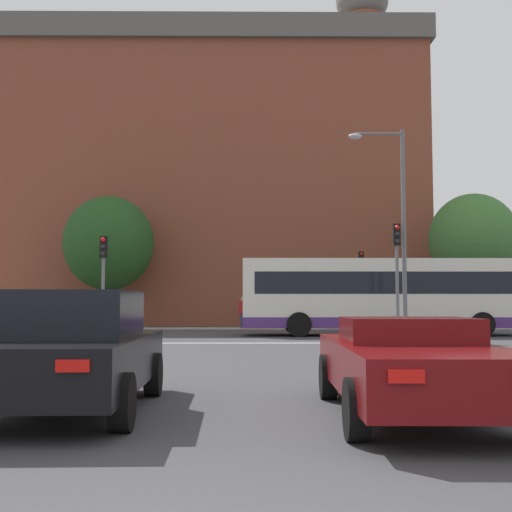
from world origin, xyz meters
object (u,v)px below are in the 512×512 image
at_px(traffic_light_near_right, 397,262).
at_px(pedestrian_waiting, 243,310).
at_px(pedestrian_walking_east, 439,308).
at_px(bus_crossing_lead, 384,295).
at_px(car_saloon_left, 68,351).
at_px(car_roadster_right, 410,364).
at_px(traffic_light_near_left, 103,270).
at_px(traffic_light_far_right, 362,277).
at_px(pedestrian_walking_west, 364,310).
at_px(street_lamp_junction, 395,212).

xyz_separation_m(traffic_light_near_right, pedestrian_waiting, (-5.80, 11.38, -1.90)).
bearing_deg(pedestrian_walking_east, bus_crossing_lead, -17.08).
xyz_separation_m(car_saloon_left, pedestrian_waiting, (1.92, 26.46, 0.20)).
xyz_separation_m(car_roadster_right, pedestrian_waiting, (-2.39, 26.82, 0.34)).
bearing_deg(car_roadster_right, traffic_light_near_left, 116.68).
height_order(traffic_light_near_right, traffic_light_near_left, traffic_light_near_right).
xyz_separation_m(traffic_light_near_left, pedestrian_walking_east, (15.68, 11.73, -1.50)).
distance_m(traffic_light_far_right, pedestrian_walking_east, 4.86).
height_order(traffic_light_near_left, pedestrian_walking_east, traffic_light_near_left).
xyz_separation_m(car_roadster_right, pedestrian_walking_west, (4.08, 26.25, 0.33)).
distance_m(car_roadster_right, traffic_light_near_right, 15.97).
xyz_separation_m(traffic_light_near_right, traffic_light_far_right, (0.52, 10.53, -0.12)).
bearing_deg(traffic_light_near_left, street_lamp_junction, 1.45).
height_order(traffic_light_far_right, pedestrian_walking_west, traffic_light_far_right).
distance_m(street_lamp_junction, pedestrian_waiting, 13.13).
xyz_separation_m(car_roadster_right, pedestrian_walking_east, (8.35, 27.11, 0.44)).
bearing_deg(traffic_light_far_right, bus_crossing_lead, -92.03).
xyz_separation_m(car_roadster_right, bus_crossing_lead, (3.69, 19.16, 1.07)).
relative_size(car_saloon_left, traffic_light_far_right, 1.07).
relative_size(car_saloon_left, bus_crossing_lead, 0.37).
bearing_deg(street_lamp_junction, traffic_light_near_left, -178.55).
xyz_separation_m(car_roadster_right, traffic_light_near_left, (-7.33, 15.38, 1.94)).
relative_size(bus_crossing_lead, pedestrian_walking_east, 6.56).
relative_size(car_saloon_left, pedestrian_walking_west, 2.64).
bearing_deg(traffic_light_near_right, street_lamp_junction, 92.96).
relative_size(traffic_light_far_right, pedestrian_waiting, 2.45).
bearing_deg(pedestrian_walking_east, car_saloon_left, -12.04).
relative_size(bus_crossing_lead, traffic_light_near_right, 2.79).
distance_m(car_saloon_left, pedestrian_walking_east, 29.60).
bearing_deg(traffic_light_near_left, car_saloon_left, -78.64).
xyz_separation_m(traffic_light_far_right, pedestrian_walking_west, (0.15, 0.28, -1.79)).
relative_size(car_saloon_left, traffic_light_near_right, 1.03).
distance_m(bus_crossing_lead, traffic_light_near_left, 11.68).
relative_size(car_saloon_left, traffic_light_near_left, 1.15).
bearing_deg(pedestrian_waiting, traffic_light_far_right, -171.93).
relative_size(traffic_light_near_left, pedestrian_waiting, 2.28).
height_order(car_saloon_left, pedestrian_walking_west, pedestrian_walking_west).
bearing_deg(pedestrian_waiting, bus_crossing_lead, 144.17).
height_order(car_saloon_left, pedestrian_waiting, pedestrian_waiting).
bearing_deg(bus_crossing_lead, traffic_light_near_left, -71.08).
distance_m(car_roadster_right, street_lamp_junction, 16.53).
bearing_deg(car_roadster_right, pedestrian_walking_west, 82.35).
bearing_deg(car_saloon_left, traffic_light_near_left, 99.91).
height_order(car_roadster_right, pedestrian_waiting, pedestrian_waiting).
bearing_deg(car_saloon_left, traffic_light_near_right, 61.43).
bearing_deg(car_saloon_left, traffic_light_far_right, 70.70).
bearing_deg(pedestrian_walking_west, car_roadster_right, 92.00).
distance_m(car_roadster_right, traffic_light_far_right, 26.35).
height_order(traffic_light_near_right, street_lamp_junction, street_lamp_junction).
bearing_deg(pedestrian_walking_east, pedestrian_walking_west, -65.32).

